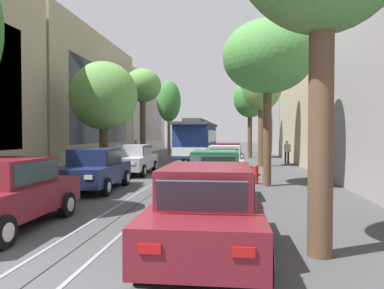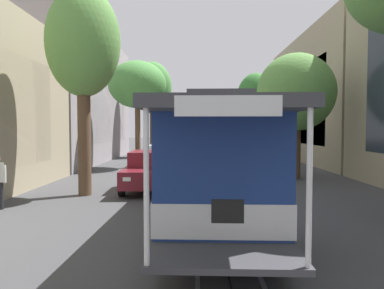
{
  "view_description": "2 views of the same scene",
  "coord_description": "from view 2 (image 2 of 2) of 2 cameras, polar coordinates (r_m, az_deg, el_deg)",
  "views": [
    {
      "loc": [
        2.92,
        -4.22,
        2.13
      ],
      "look_at": [
        -0.46,
        24.76,
        1.32
      ],
      "focal_mm": 34.02,
      "sensor_mm": 36.0,
      "label": 1
    },
    {
      "loc": [
        0.57,
        33.42,
        2.52
      ],
      "look_at": [
        0.82,
        7.02,
        1.3
      ],
      "focal_mm": 32.78,
      "sensor_mm": 36.0,
      "label": 2
    }
  ],
  "objects": [
    {
      "name": "parked_car_maroon_near_right",
      "position": [
        31.38,
        -2.91,
        -0.5
      ],
      "size": [
        2.02,
        4.37,
        1.58
      ],
      "color": "maroon",
      "rests_on": "ground"
    },
    {
      "name": "parked_car_green_second_right",
      "position": [
        25.52,
        -3.31,
        -1.22
      ],
      "size": [
        2.06,
        4.39,
        1.58
      ],
      "color": "#1E6038",
      "rests_on": "ground"
    },
    {
      "name": "trolley_track_rails",
      "position": [
        10.58,
        3.67,
        -11.11
      ],
      "size": [
        1.14,
        58.32,
        0.01
      ],
      "color": "gray",
      "rests_on": "ground"
    },
    {
      "name": "street_tree_kerb_right_mid",
      "position": [
        14.07,
        -17.31,
        15.13
      ],
      "size": [
        2.76,
        2.29,
        7.76
      ],
      "color": "brown",
      "rests_on": "ground"
    },
    {
      "name": "motorcycle_with_rider",
      "position": [
        30.4,
        -2.28,
        -0.48
      ],
      "size": [
        0.53,
        1.9,
        1.64
      ],
      "color": "black",
      "rests_on": "ground"
    },
    {
      "name": "parked_car_silver_mid_right",
      "position": [
        19.86,
        -4.93,
        -2.33
      ],
      "size": [
        2.02,
        4.37,
        1.58
      ],
      "color": "#B7B7BC",
      "rests_on": "ground"
    },
    {
      "name": "street_tree_kerb_right_second",
      "position": [
        22.92,
        -8.87,
        9.51
      ],
      "size": [
        3.7,
        3.54,
        6.81
      ],
      "color": "brown",
      "rests_on": "ground"
    },
    {
      "name": "fire_hydrant",
      "position": [
        22.25,
        -7.94,
        -2.79
      ],
      "size": [
        0.4,
        0.22,
        0.84
      ],
      "color": "red",
      "rests_on": "ground"
    },
    {
      "name": "street_tree_kerb_left_second",
      "position": [
        18.44,
        16.62,
        8.05
      ],
      "size": [
        3.91,
        3.25,
        6.27
      ],
      "color": "#4C3826",
      "rests_on": "ground"
    },
    {
      "name": "parked_car_maroon_near_left",
      "position": [
        30.25,
        5.85,
        -0.63
      ],
      "size": [
        2.05,
        4.38,
        1.58
      ],
      "color": "maroon",
      "rests_on": "ground"
    },
    {
      "name": "street_sign_post",
      "position": [
        31.35,
        8.43,
        0.83
      ],
      "size": [
        0.36,
        0.08,
        2.47
      ],
      "color": "slate",
      "rests_on": "ground"
    },
    {
      "name": "ground_plane",
      "position": [
        13.54,
        2.96,
        -8.08
      ],
      "size": [
        160.0,
        160.0,
        0.0
      ],
      "primitive_type": "plane",
      "color": "#424244"
    },
    {
      "name": "parked_car_maroon_fourth_right",
      "position": [
        14.54,
        -7.03,
        -4.17
      ],
      "size": [
        2.11,
        4.41,
        1.58
      ],
      "color": "maroon",
      "rests_on": "ground"
    },
    {
      "name": "street_tree_kerb_left_near",
      "position": [
        29.9,
        10.31,
        7.04
      ],
      "size": [
        3.21,
        2.84,
        7.13
      ],
      "color": "#4C3826",
      "rests_on": "ground"
    },
    {
      "name": "parked_car_navy_second_left",
      "position": [
        24.54,
        7.49,
        -1.4
      ],
      "size": [
        2.14,
        4.42,
        1.58
      ],
      "color": "#19234C",
      "rests_on": "ground"
    },
    {
      "name": "parked_car_silver_mid_left",
      "position": [
        18.99,
        9.75,
        -2.59
      ],
      "size": [
        2.02,
        4.37,
        1.58
      ],
      "color": "#B7B7BC",
      "rests_on": "ground"
    },
    {
      "name": "cable_car_trolley",
      "position": [
        9.55,
        3.94,
        -2.51
      ],
      "size": [
        2.8,
        9.17,
        3.28
      ],
      "color": "navy",
      "rests_on": "ground"
    },
    {
      "name": "street_tree_kerb_right_near",
      "position": [
        31.57,
        -6.53,
        9.05
      ],
      "size": [
        3.48,
        2.81,
        8.4
      ],
      "color": "brown",
      "rests_on": "ground"
    }
  ]
}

